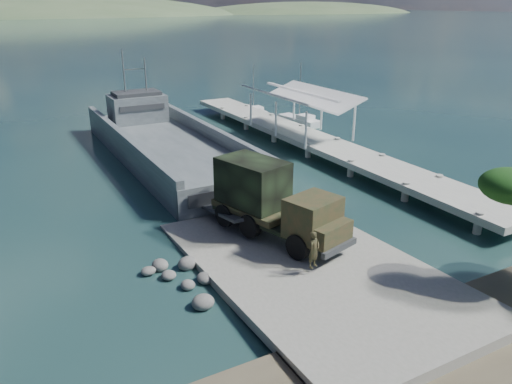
# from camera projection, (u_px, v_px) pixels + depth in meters

# --- Properties ---
(ground) EXTENTS (1400.00, 1400.00, 0.00)m
(ground) POSITION_uv_depth(u_px,v_px,m) (299.00, 264.00, 26.47)
(ground) COLOR #193B3D
(ground) RESTS_ON ground
(boat_ramp) EXTENTS (10.00, 18.00, 0.50)m
(boat_ramp) POSITION_uv_depth(u_px,v_px,m) (310.00, 268.00, 25.56)
(boat_ramp) COLOR gray
(boat_ramp) RESTS_ON ground
(shoreline_rocks) EXTENTS (3.20, 5.60, 0.90)m
(shoreline_rocks) POSITION_uv_depth(u_px,v_px,m) (186.00, 289.00, 24.11)
(shoreline_rocks) COLOR #525250
(shoreline_rocks) RESTS_ON ground
(distant_headlands) EXTENTS (1000.00, 240.00, 48.00)m
(distant_headlands) POSITION_uv_depth(u_px,v_px,m) (39.00, 16.00, 508.55)
(distant_headlands) COLOR #425A38
(distant_headlands) RESTS_ON ground
(pier) EXTENTS (6.40, 44.00, 6.10)m
(pier) POSITION_uv_depth(u_px,v_px,m) (306.00, 131.00, 47.12)
(pier) COLOR #9B9B92
(pier) RESTS_ON ground
(landing_craft) EXTENTS (8.15, 31.94, 9.47)m
(landing_craft) POSITION_uv_depth(u_px,v_px,m) (169.00, 150.00, 44.05)
(landing_craft) COLOR #475053
(landing_craft) RESTS_ON ground
(military_truck) EXTENTS (4.92, 9.15, 4.07)m
(military_truck) POSITION_uv_depth(u_px,v_px,m) (272.00, 200.00, 28.11)
(military_truck) COLOR black
(military_truck) RESTS_ON boat_ramp
(soldier) EXTENTS (0.80, 0.67, 1.87)m
(soldier) POSITION_uv_depth(u_px,v_px,m) (314.00, 257.00, 24.16)
(soldier) COLOR #26331C
(soldier) RESTS_ON boat_ramp
(sailboat_near) EXTENTS (2.42, 5.92, 7.01)m
(sailboat_near) POSITION_uv_depth(u_px,v_px,m) (300.00, 121.00, 56.79)
(sailboat_near) COLOR white
(sailboat_near) RESTS_ON ground
(sailboat_far) EXTENTS (1.73, 5.13, 6.17)m
(sailboat_far) POSITION_uv_depth(u_px,v_px,m) (254.00, 111.00, 62.01)
(sailboat_far) COLOR white
(sailboat_far) RESTS_ON ground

